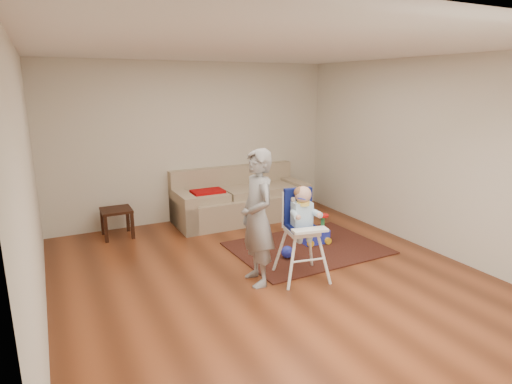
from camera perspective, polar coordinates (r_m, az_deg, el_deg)
name	(u,v)px	position (r m, az deg, el deg)	size (l,w,h in m)	color
ground	(270,277)	(5.40, 1.93, -11.28)	(5.50, 5.50, 0.00)	#512513
room_envelope	(251,121)	(5.37, -0.61, 9.39)	(5.04, 5.52, 2.72)	beige
sofa	(241,195)	(7.47, -2.03, -0.37)	(2.33, 0.97, 0.90)	#9C8F6E
side_table	(117,223)	(7.02, -18.02, -3.93)	(0.45, 0.45, 0.45)	black
area_rug	(307,248)	(6.32, 6.84, -7.40)	(2.09, 1.57, 0.02)	black
ride_on_toy	(315,229)	(6.45, 7.87, -4.91)	(0.39, 0.28, 0.43)	#2736DB
toy_ball	(287,252)	(5.90, 4.19, -7.98)	(0.17, 0.17, 0.17)	#2736DB
high_chair	(302,234)	(5.21, 6.14, -5.64)	(0.63, 0.63, 1.17)	white
adult	(257,218)	(4.98, 0.18, -3.49)	(0.59, 0.39, 1.62)	gray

